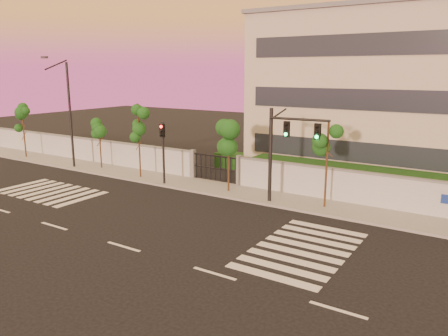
# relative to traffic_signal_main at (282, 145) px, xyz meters

# --- Properties ---
(ground) EXTENTS (120.00, 120.00, 0.00)m
(ground) POSITION_rel_traffic_signal_main_xyz_m (-3.24, -9.64, -3.63)
(ground) COLOR black
(ground) RESTS_ON ground
(sidewalk) EXTENTS (60.00, 3.00, 0.15)m
(sidewalk) POSITION_rel_traffic_signal_main_xyz_m (-3.24, 0.86, -3.56)
(sidewalk) COLOR gray
(sidewalk) RESTS_ON ground
(perimeter_wall) EXTENTS (60.00, 0.36, 2.20)m
(perimeter_wall) POSITION_rel_traffic_signal_main_xyz_m (-3.13, 2.36, -2.56)
(perimeter_wall) COLOR #ADB0B4
(perimeter_wall) RESTS_ON ground
(hedge_row) EXTENTS (41.00, 4.25, 1.80)m
(hedge_row) POSITION_rel_traffic_signal_main_xyz_m (-2.07, 5.10, -2.82)
(hedge_row) COLOR black
(hedge_row) RESTS_ON ground
(institutional_building) EXTENTS (24.40, 12.40, 12.25)m
(institutional_building) POSITION_rel_traffic_signal_main_xyz_m (5.76, 12.34, 2.52)
(institutional_building) COLOR beige
(institutional_building) RESTS_ON ground
(road_markings) EXTENTS (57.00, 7.62, 0.02)m
(road_markings) POSITION_rel_traffic_signal_main_xyz_m (-4.82, -5.89, -3.63)
(road_markings) COLOR silver
(road_markings) RESTS_ON ground
(street_tree_a) EXTENTS (1.50, 1.20, 4.90)m
(street_tree_a) POSITION_rel_traffic_signal_main_xyz_m (-25.82, 0.40, -0.03)
(street_tree_a) COLOR #382314
(street_tree_a) RESTS_ON ground
(street_tree_b) EXTENTS (1.37, 1.09, 4.20)m
(street_tree_b) POSITION_rel_traffic_signal_main_xyz_m (-16.45, 0.96, -0.54)
(street_tree_b) COLOR #382314
(street_tree_b) RESTS_ON ground
(street_tree_c) EXTENTS (1.42, 1.13, 5.56)m
(street_tree_c) POSITION_rel_traffic_signal_main_xyz_m (-11.52, 0.29, 0.45)
(street_tree_c) COLOR #382314
(street_tree_c) RESTS_ON ground
(street_tree_d) EXTENTS (1.61, 1.28, 4.70)m
(street_tree_d) POSITION_rel_traffic_signal_main_xyz_m (-3.98, 0.58, -0.17)
(street_tree_d) COLOR #382314
(street_tree_d) RESTS_ON ground
(street_tree_e) EXTENTS (1.45, 1.16, 5.13)m
(street_tree_e) POSITION_rel_traffic_signal_main_xyz_m (2.54, 0.68, 0.14)
(street_tree_e) COLOR #382314
(street_tree_e) RESTS_ON ground
(traffic_signal_main) EXTENTS (3.64, 0.42, 5.75)m
(traffic_signal_main) POSITION_rel_traffic_signal_main_xyz_m (0.00, 0.00, 0.00)
(traffic_signal_main) COLOR black
(traffic_signal_main) RESTS_ON ground
(traffic_signal_secondary) EXTENTS (0.35, 0.34, 4.47)m
(traffic_signal_secondary) POSITION_rel_traffic_signal_main_xyz_m (-8.85, -0.22, -0.80)
(traffic_signal_secondary) COLOR black
(traffic_signal_secondary) RESTS_ON ground
(streetlight_west) EXTENTS (0.53, 2.14, 8.91)m
(streetlight_west) POSITION_rel_traffic_signal_main_xyz_m (-18.68, -0.19, 1.18)
(streetlight_west) COLOR black
(streetlight_west) RESTS_ON ground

